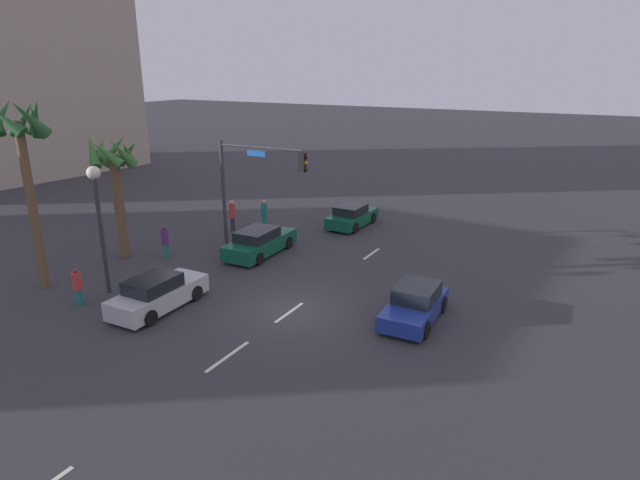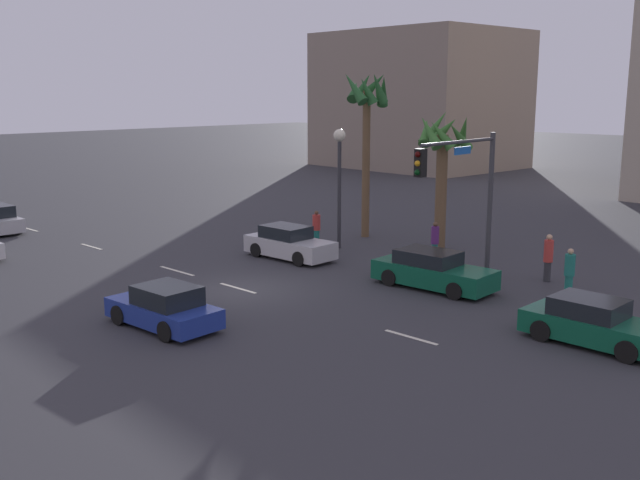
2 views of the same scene
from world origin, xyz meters
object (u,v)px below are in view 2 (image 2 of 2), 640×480
object	(u,v)px
palm_tree_0	(442,150)
traffic_signal	(466,184)
streetlamp	(339,164)
palm_tree_1	(367,109)
car_5	(594,324)
car_4	(433,271)
building_1	(419,100)
car_3	(289,244)
pedestrian_3	(569,271)
pedestrian_1	(548,257)
car_2	(164,308)
pedestrian_0	(316,227)
pedestrian_2	(435,240)

from	to	relation	value
palm_tree_0	traffic_signal	bearing A→B (deg)	-47.70
streetlamp	palm_tree_1	distance (m)	4.01
car_5	palm_tree_0	bearing A→B (deg)	144.21
car_4	palm_tree_1	distance (m)	11.67
car_5	building_1	xyz separation A→B (m)	(-35.36, 39.23, 5.86)
car_5	palm_tree_0	distance (m)	13.96
car_4	building_1	size ratio (longest dim) A/B	0.27
car_3	palm_tree_1	world-z (taller)	palm_tree_1
traffic_signal	pedestrian_3	world-z (taller)	traffic_signal
traffic_signal	pedestrian_1	distance (m)	4.60
car_2	streetlamp	xyz separation A→B (m)	(-4.09, 12.55, 3.34)
car_2	pedestrian_3	bearing A→B (deg)	58.94
car_5	pedestrian_3	distance (m)	5.42
car_3	car_5	bearing A→B (deg)	-6.42
pedestrian_3	streetlamp	bearing A→B (deg)	178.87
traffic_signal	streetlamp	xyz separation A→B (m)	(-8.10, 1.91, 0.03)
car_2	car_4	distance (m)	10.25
traffic_signal	pedestrian_0	size ratio (longest dim) A/B	3.52
car_4	pedestrian_3	distance (m)	4.90
pedestrian_2	pedestrian_3	size ratio (longest dim) A/B	0.97
streetlamp	pedestrian_0	size ratio (longest dim) A/B	3.42
palm_tree_0	building_1	world-z (taller)	building_1
car_5	palm_tree_1	bearing A→B (deg)	153.10
car_3	palm_tree_0	size ratio (longest dim) A/B	0.66
pedestrian_0	pedestrian_2	xyz separation A→B (m)	(6.11, 1.19, 0.04)
car_5	pedestrian_2	world-z (taller)	pedestrian_2
car_2	traffic_signal	distance (m)	11.84
car_5	palm_tree_0	xyz separation A→B (m)	(-10.85, 7.82, 4.03)
car_4	pedestrian_3	bearing A→B (deg)	32.23
streetlamp	pedestrian_2	world-z (taller)	streetlamp
traffic_signal	pedestrian_0	bearing A→B (deg)	168.78
traffic_signal	palm_tree_1	size ratio (longest dim) A/B	0.69
building_1	pedestrian_2	bearing A→B (deg)	-48.70
pedestrian_3	building_1	bearing A→B (deg)	133.08
pedestrian_2	building_1	xyz separation A→B (m)	(-25.55, 33.28, 5.60)
car_2	pedestrian_2	size ratio (longest dim) A/B	2.38
car_3	pedestrian_3	bearing A→B (deg)	14.02
pedestrian_1	building_1	world-z (taller)	building_1
traffic_signal	palm_tree_1	bearing A→B (deg)	151.34
car_5	pedestrian_0	bearing A→B (deg)	163.34
pedestrian_3	palm_tree_1	size ratio (longest dim) A/B	0.21
car_4	car_5	distance (m)	7.33
car_3	traffic_signal	distance (m)	8.95
car_5	palm_tree_1	world-z (taller)	palm_tree_1
car_2	pedestrian_2	world-z (taller)	pedestrian_2
palm_tree_1	palm_tree_0	bearing A→B (deg)	0.45
car_4	building_1	world-z (taller)	building_1
car_3	building_1	world-z (taller)	building_1
car_2	car_4	world-z (taller)	car_4
streetlamp	traffic_signal	bearing A→B (deg)	-13.28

